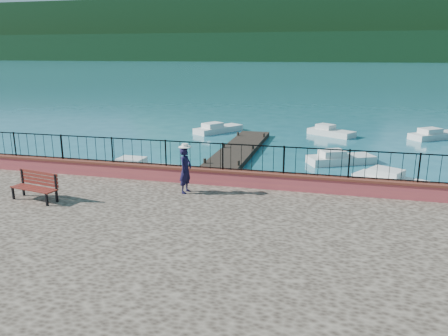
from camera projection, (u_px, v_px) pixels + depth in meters
The scene contains 15 objects.
ground at pixel (201, 260), 12.79m from camera, with size 2000.00×2000.00×0.00m, color #19596B.
parapet at pixel (231, 178), 15.87m from camera, with size 28.00×0.46×0.58m, color #C54947.
railing at pixel (231, 157), 15.68m from camera, with size 27.00×0.05×0.95m, color black.
dock at pixel (230, 158), 24.47m from camera, with size 2.00×16.00×0.30m, color #2D231C.
far_forest at pixel (334, 47), 291.43m from camera, with size 900.00×60.00×18.00m, color black.
foothills at pixel (336, 31), 344.28m from camera, with size 900.00×120.00×44.00m, color black.
park_bench at pixel (35, 192), 14.26m from camera, with size 1.74×0.86×0.93m.
person at pixel (186, 170), 14.93m from camera, with size 0.58×0.38×1.60m, color black.
hat at pixel (185, 146), 14.71m from camera, with size 0.44×0.44×0.12m, color white.
boat_0 at pixel (142, 166), 21.83m from camera, with size 3.72×1.30×0.80m, color silver.
boat_1 at pixel (399, 180), 19.48m from camera, with size 3.91×1.30×0.80m, color silver.
boat_2 at pixel (341, 156), 23.84m from camera, with size 3.60×1.30×0.80m, color silver.
boat_3 at pixel (218, 127), 33.22m from camera, with size 4.02×1.30×0.80m, color silver.
boat_4 at pixel (331, 130), 31.82m from camera, with size 3.37×1.30×0.80m, color silver.
boat_5 at pixel (436, 133), 30.73m from camera, with size 4.04×1.30×0.80m, color silver.
Camera 1 is at (3.53, -11.14, 5.90)m, focal length 35.00 mm.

